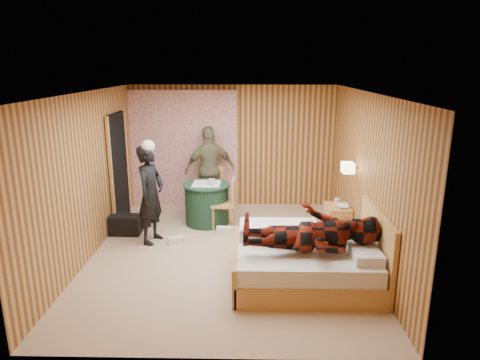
{
  "coord_description": "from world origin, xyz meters",
  "views": [
    {
      "loc": [
        0.34,
        -6.21,
        2.89
      ],
      "look_at": [
        0.2,
        0.58,
        1.05
      ],
      "focal_mm": 32.0,
      "sensor_mm": 36.0,
      "label": 1
    }
  ],
  "objects_px": {
    "woman_standing": "(151,195)",
    "chair_near": "(228,200)",
    "nightstand": "(337,220)",
    "bed": "(306,261)",
    "duffel_bag": "(124,225)",
    "wall_lamp": "(348,168)",
    "man_on_bed": "(312,222)",
    "man_at_table": "(210,169)",
    "chair_far": "(212,185)",
    "round_table": "(207,203)"
  },
  "relations": [
    {
      "from": "nightstand",
      "to": "man_on_bed",
      "type": "height_order",
      "value": "man_on_bed"
    },
    {
      "from": "wall_lamp",
      "to": "bed",
      "type": "height_order",
      "value": "wall_lamp"
    },
    {
      "from": "bed",
      "to": "nightstand",
      "type": "distance_m",
      "value": 1.81
    },
    {
      "from": "woman_standing",
      "to": "man_at_table",
      "type": "bearing_deg",
      "value": -10.9
    },
    {
      "from": "chair_near",
      "to": "man_on_bed",
      "type": "relative_size",
      "value": 0.52
    },
    {
      "from": "wall_lamp",
      "to": "chair_near",
      "type": "bearing_deg",
      "value": 160.81
    },
    {
      "from": "chair_far",
      "to": "chair_near",
      "type": "relative_size",
      "value": 1.01
    },
    {
      "from": "wall_lamp",
      "to": "bed",
      "type": "xyz_separation_m",
      "value": [
        -0.79,
        -1.29,
        -1.0
      ]
    },
    {
      "from": "man_at_table",
      "to": "man_on_bed",
      "type": "height_order",
      "value": "man_on_bed"
    },
    {
      "from": "woman_standing",
      "to": "man_at_table",
      "type": "relative_size",
      "value": 0.96
    },
    {
      "from": "round_table",
      "to": "man_at_table",
      "type": "height_order",
      "value": "man_at_table"
    },
    {
      "from": "nightstand",
      "to": "man_on_bed",
      "type": "distance_m",
      "value": 2.12
    },
    {
      "from": "round_table",
      "to": "chair_far",
      "type": "bearing_deg",
      "value": 87.29
    },
    {
      "from": "round_table",
      "to": "man_on_bed",
      "type": "relative_size",
      "value": 0.49
    },
    {
      "from": "chair_near",
      "to": "man_at_table",
      "type": "bearing_deg",
      "value": -154.37
    },
    {
      "from": "nightstand",
      "to": "chair_near",
      "type": "bearing_deg",
      "value": 170.27
    },
    {
      "from": "wall_lamp",
      "to": "chair_near",
      "type": "relative_size",
      "value": 0.28
    },
    {
      "from": "nightstand",
      "to": "man_on_bed",
      "type": "xyz_separation_m",
      "value": [
        -0.73,
        -1.87,
        0.66
      ]
    },
    {
      "from": "wall_lamp",
      "to": "man_on_bed",
      "type": "bearing_deg",
      "value": -116.95
    },
    {
      "from": "wall_lamp",
      "to": "nightstand",
      "type": "relative_size",
      "value": 0.47
    },
    {
      "from": "nightstand",
      "to": "chair_near",
      "type": "distance_m",
      "value": 1.96
    },
    {
      "from": "wall_lamp",
      "to": "woman_standing",
      "type": "relative_size",
      "value": 0.16
    },
    {
      "from": "nightstand",
      "to": "chair_far",
      "type": "distance_m",
      "value": 2.61
    },
    {
      "from": "nightstand",
      "to": "chair_near",
      "type": "height_order",
      "value": "chair_near"
    },
    {
      "from": "round_table",
      "to": "duffel_bag",
      "type": "distance_m",
      "value": 1.54
    },
    {
      "from": "nightstand",
      "to": "chair_far",
      "type": "bearing_deg",
      "value": 151.71
    },
    {
      "from": "duffel_bag",
      "to": "woman_standing",
      "type": "distance_m",
      "value": 0.93
    },
    {
      "from": "duffel_bag",
      "to": "man_at_table",
      "type": "bearing_deg",
      "value": 43.69
    },
    {
      "from": "bed",
      "to": "duffel_bag",
      "type": "bearing_deg",
      "value": 151.28
    },
    {
      "from": "nightstand",
      "to": "duffel_bag",
      "type": "distance_m",
      "value": 3.73
    },
    {
      "from": "nightstand",
      "to": "round_table",
      "type": "xyz_separation_m",
      "value": [
        -2.32,
        0.55,
        0.11
      ]
    },
    {
      "from": "round_table",
      "to": "woman_standing",
      "type": "height_order",
      "value": "woman_standing"
    },
    {
      "from": "nightstand",
      "to": "man_on_bed",
      "type": "bearing_deg",
      "value": -111.29
    },
    {
      "from": "chair_near",
      "to": "woman_standing",
      "type": "relative_size",
      "value": 0.56
    },
    {
      "from": "woman_standing",
      "to": "duffel_bag",
      "type": "bearing_deg",
      "value": 77.53
    },
    {
      "from": "wall_lamp",
      "to": "chair_far",
      "type": "relative_size",
      "value": 0.28
    },
    {
      "from": "round_table",
      "to": "woman_standing",
      "type": "bearing_deg",
      "value": -133.36
    },
    {
      "from": "duffel_bag",
      "to": "man_on_bed",
      "type": "bearing_deg",
      "value": -30.5
    },
    {
      "from": "wall_lamp",
      "to": "man_at_table",
      "type": "xyz_separation_m",
      "value": [
        -2.36,
        1.63,
        -0.44
      ]
    },
    {
      "from": "bed",
      "to": "chair_far",
      "type": "xyz_separation_m",
      "value": [
        -1.53,
        2.88,
        0.24
      ]
    },
    {
      "from": "wall_lamp",
      "to": "man_at_table",
      "type": "bearing_deg",
      "value": 145.39
    },
    {
      "from": "nightstand",
      "to": "round_table",
      "type": "bearing_deg",
      "value": 166.71
    },
    {
      "from": "nightstand",
      "to": "woman_standing",
      "type": "distance_m",
      "value": 3.21
    },
    {
      "from": "wall_lamp",
      "to": "chair_far",
      "type": "distance_m",
      "value": 2.92
    },
    {
      "from": "woman_standing",
      "to": "man_on_bed",
      "type": "distance_m",
      "value": 2.87
    },
    {
      "from": "chair_far",
      "to": "chair_near",
      "type": "bearing_deg",
      "value": -44.45
    },
    {
      "from": "man_at_table",
      "to": "round_table",
      "type": "bearing_deg",
      "value": 70.38
    },
    {
      "from": "wall_lamp",
      "to": "man_on_bed",
      "type": "relative_size",
      "value": 0.15
    },
    {
      "from": "duffel_bag",
      "to": "man_on_bed",
      "type": "xyz_separation_m",
      "value": [
        3.0,
        -1.86,
        0.77
      ]
    },
    {
      "from": "woman_standing",
      "to": "chair_near",
      "type": "bearing_deg",
      "value": -45.31
    }
  ]
}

